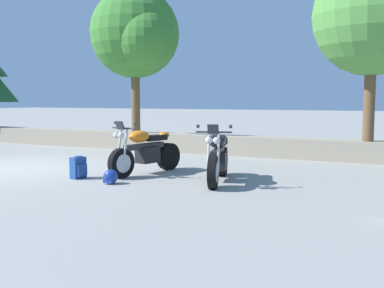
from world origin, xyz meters
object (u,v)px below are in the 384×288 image
rider_helmet (110,177)px  leafy_tree_mid_left (137,35)px  rider_backpack (78,167)px  motorcycle_black_centre (218,158)px  leafy_tree_mid_right (378,18)px  motorcycle_orange_near_left (145,152)px

rider_helmet → leafy_tree_mid_left: leafy_tree_mid_left is taller
rider_backpack → leafy_tree_mid_left: leafy_tree_mid_left is taller
motorcycle_black_centre → leafy_tree_mid_right: size_ratio=0.44×
motorcycle_orange_near_left → rider_backpack: bearing=-130.4°
motorcycle_orange_near_left → leafy_tree_mid_right: size_ratio=0.44×
motorcycle_orange_near_left → rider_helmet: 1.35m
motorcycle_black_centre → rider_helmet: bearing=-148.7°
rider_backpack → rider_helmet: 0.98m
motorcycle_orange_near_left → leafy_tree_mid_left: (-2.65, 3.86, 3.14)m
rider_backpack → rider_helmet: bearing=-12.3°
leafy_tree_mid_left → motorcycle_black_centre: bearing=-42.5°
motorcycle_orange_near_left → motorcycle_black_centre: 1.81m
motorcycle_black_centre → rider_backpack: (-2.73, -0.87, -0.24)m
motorcycle_black_centre → rider_helmet: size_ratio=7.24×
leafy_tree_mid_left → leafy_tree_mid_right: (7.01, 0.04, -0.01)m
leafy_tree_mid_left → rider_helmet: bearing=-62.6°
motorcycle_black_centre → rider_backpack: 2.88m
leafy_tree_mid_left → leafy_tree_mid_right: leafy_tree_mid_right is taller
motorcycle_orange_near_left → rider_backpack: 1.46m
motorcycle_black_centre → rider_backpack: size_ratio=4.31×
motorcycle_black_centre → rider_backpack: motorcycle_black_centre is taller
motorcycle_orange_near_left → leafy_tree_mid_right: bearing=41.8°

